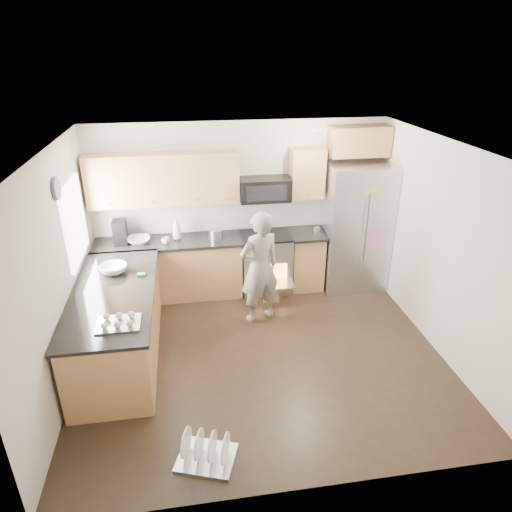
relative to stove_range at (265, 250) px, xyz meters
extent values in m
plane|color=black|center=(-0.35, -1.69, -0.68)|extent=(4.50, 4.50, 0.00)
cube|color=beige|center=(-0.35, 0.31, 0.62)|extent=(4.50, 0.04, 2.60)
cube|color=beige|center=(-0.35, -3.69, 0.62)|extent=(4.50, 0.04, 2.60)
cube|color=beige|center=(-2.60, -1.69, 0.62)|extent=(0.04, 4.00, 2.60)
cube|color=beige|center=(1.90, -1.69, 0.62)|extent=(0.04, 4.00, 2.60)
cube|color=white|center=(-0.35, -1.69, 1.92)|extent=(4.50, 4.00, 0.04)
cube|color=white|center=(-2.58, -0.69, 0.87)|extent=(0.04, 1.00, 1.00)
cylinder|color=#FFE9CC|center=(0.55, -0.59, 1.91)|extent=(0.14, 0.14, 0.02)
cylinder|color=#474754|center=(-2.57, -1.24, 1.47)|extent=(0.03, 0.26, 0.26)
cube|color=#AB7444|center=(-1.48, 0.01, -0.24)|extent=(2.15, 0.60, 0.87)
cube|color=black|center=(-1.48, 0.00, 0.23)|extent=(2.19, 0.64, 0.04)
cube|color=#AB7444|center=(0.65, 0.01, -0.24)|extent=(0.50, 0.60, 0.87)
cube|color=black|center=(0.65, 0.00, 0.23)|extent=(0.54, 0.64, 0.04)
cube|color=#AB7444|center=(-1.47, 0.14, 1.15)|extent=(2.16, 0.33, 0.74)
cube|color=#AB7444|center=(0.65, 0.14, 1.15)|extent=(0.50, 0.33, 0.74)
cube|color=#AB7444|center=(1.43, 0.14, 1.60)|extent=(0.90, 0.33, 0.44)
imported|color=silver|center=(-1.90, 0.00, 0.29)|extent=(0.33, 0.33, 0.08)
imported|color=white|center=(-1.34, 0.06, 0.41)|extent=(0.12, 0.13, 0.32)
imported|color=white|center=(-1.51, -0.09, 0.29)|extent=(0.11, 0.11, 0.09)
cylinder|color=#B7B7BC|center=(-0.76, -0.01, 0.32)|extent=(0.21, 0.21, 0.14)
cube|color=black|center=(-2.15, 0.00, 0.43)|extent=(0.19, 0.23, 0.36)
cylinder|color=#B7B7BC|center=(0.81, -0.02, 0.29)|extent=(0.10, 0.10, 0.08)
cube|color=#AB7444|center=(-2.10, -1.44, -0.24)|extent=(0.90, 2.30, 0.87)
cube|color=black|center=(-2.10, -1.44, 0.23)|extent=(0.96, 2.36, 0.04)
imported|color=silver|center=(-2.15, -0.95, 0.30)|extent=(0.34, 0.34, 0.11)
cube|color=green|center=(-1.79, -1.09, 0.26)|extent=(0.10, 0.07, 0.03)
cube|color=#B7B7BC|center=(-1.95, -2.19, 0.30)|extent=(0.45, 0.34, 0.09)
cube|color=#B7B7BC|center=(0.00, -0.01, -0.23)|extent=(0.76, 0.62, 0.90)
cube|color=black|center=(0.00, -0.01, 0.24)|extent=(0.76, 0.60, 0.03)
cube|color=orange|center=(0.00, -0.33, -0.28)|extent=(0.56, 0.02, 0.34)
cube|color=#B7B7BC|center=(0.00, -0.49, -0.36)|extent=(0.70, 0.34, 0.03)
cube|color=silver|center=(0.00, -0.54, -0.50)|extent=(0.24, 0.03, 0.28)
cube|color=black|center=(0.00, 0.11, 0.94)|extent=(0.76, 0.40, 0.34)
cube|color=#B7B7BC|center=(1.42, -0.06, 0.32)|extent=(1.00, 0.79, 1.99)
cylinder|color=#B7B7BC|center=(1.39, -0.45, 0.46)|extent=(0.03, 0.03, 1.08)
cylinder|color=#B7B7BC|center=(1.45, -0.45, 0.46)|extent=(0.03, 0.03, 1.08)
cube|color=#EB88C8|center=(1.64, -0.44, 0.24)|extent=(0.26, 0.01, 0.32)
cube|color=#8591D5|center=(1.23, -0.44, 0.78)|extent=(0.19, 0.01, 0.24)
imported|color=gray|center=(-0.24, -0.89, 0.13)|extent=(0.69, 0.57, 1.62)
cube|color=#B7B7BC|center=(-1.14, -3.23, -0.66)|extent=(0.64, 0.58, 0.03)
cylinder|color=white|center=(-1.32, -3.17, -0.50)|extent=(0.11, 0.29, 0.30)
cylinder|color=white|center=(-1.20, -3.21, -0.50)|extent=(0.11, 0.29, 0.30)
cylinder|color=white|center=(-1.08, -3.25, -0.50)|extent=(0.11, 0.29, 0.30)
cylinder|color=white|center=(-0.96, -3.30, -0.50)|extent=(0.11, 0.29, 0.30)
camera|label=1|loc=(-1.16, -6.39, 2.92)|focal=32.00mm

